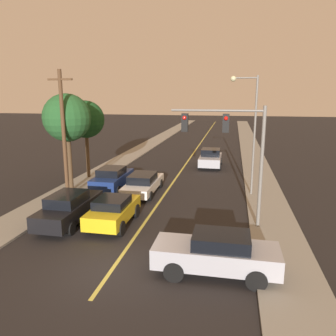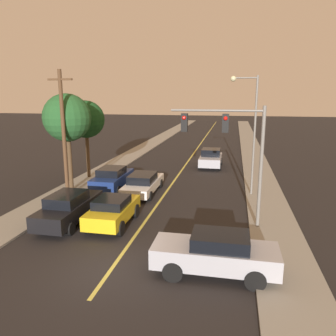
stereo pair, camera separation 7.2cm
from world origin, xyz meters
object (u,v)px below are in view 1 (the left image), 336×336
car_outer_lane_second (112,178)px  utility_pole_left (64,133)px  tree_left_far (86,120)px  car_crossing_right (217,253)px  car_near_lane_front (113,210)px  tree_left_near (67,118)px  car_near_lane_second (143,183)px  car_outer_lane_front (69,208)px  traffic_signal_mast (232,141)px  car_far_oncoming (210,158)px  streetlamp_right (249,121)px

car_outer_lane_second → utility_pole_left: 4.84m
car_outer_lane_second → tree_left_far: bearing=138.2°
car_crossing_right → utility_pole_left: utility_pole_left is taller
car_near_lane_front → tree_left_near: tree_left_near is taller
utility_pole_left → car_near_lane_front: bearing=-38.9°
car_near_lane_second → car_outer_lane_front: 6.43m
car_near_lane_second → tree_left_near: bearing=-173.9°
car_near_lane_front → utility_pole_left: 6.80m
car_crossing_right → tree_left_far: size_ratio=0.76×
car_near_lane_front → car_outer_lane_second: bearing=111.0°
car_outer_lane_front → car_outer_lane_second: 6.40m
car_near_lane_second → tree_left_far: 7.55m
traffic_signal_mast → tree_left_near: tree_left_near is taller
car_outer_lane_second → car_far_oncoming: (6.38, 9.01, 0.01)m
car_outer_lane_second → car_near_lane_front: bearing=-69.0°
car_near_lane_front → car_crossing_right: size_ratio=0.86×
car_near_lane_second → streetlamp_right: streetlamp_right is taller
car_outer_lane_front → traffic_signal_mast: 9.13m
streetlamp_right → utility_pole_left: 11.91m
car_far_oncoming → car_crossing_right: (1.54, -19.10, 0.02)m
car_far_oncoming → car_near_lane_front: bearing=75.4°
car_near_lane_second → car_crossing_right: size_ratio=1.07×
car_far_oncoming → car_crossing_right: bearing=94.6°
car_outer_lane_front → utility_pole_left: (-2.13, 3.80, 3.48)m
car_near_lane_second → car_outer_lane_front: car_outer_lane_front is taller
car_outer_lane_front → tree_left_far: size_ratio=0.80×
traffic_signal_mast → tree_left_far: 13.95m
car_near_lane_second → car_crossing_right: bearing=-60.2°
car_outer_lane_second → streetlamp_right: size_ratio=0.57×
car_outer_lane_second → tree_left_far: size_ratio=0.72×
car_outer_lane_front → car_near_lane_front: bearing=3.4°
car_near_lane_front → car_far_oncoming: 15.78m
traffic_signal_mast → tree_left_far: (-11.42, 8.01, 0.31)m
tree_left_near → streetlamp_right: bearing=6.9°
car_outer_lane_second → tree_left_far: tree_left_far is taller
streetlamp_right → car_outer_lane_front: bearing=-143.7°
car_near_lane_front → streetlamp_right: size_ratio=0.52×
utility_pole_left → tree_left_far: (-0.99, 5.38, 0.44)m
tree_left_near → tree_left_far: size_ratio=1.09×
car_near_lane_second → car_outer_lane_second: bearing=169.8°
utility_pole_left → car_outer_lane_front: bearing=-60.7°
traffic_signal_mast → utility_pole_left: bearing=165.9°
car_near_lane_second → traffic_signal_mast: (5.91, -4.80, 3.73)m
car_near_lane_front → tree_left_near: size_ratio=0.61×
car_near_lane_front → tree_left_near: bearing=134.0°
car_near_lane_second → car_far_oncoming: bearing=67.1°
car_outer_lane_second → car_far_oncoming: 11.04m
car_outer_lane_front → streetlamp_right: size_ratio=0.63×
car_outer_lane_second → streetlamp_right: streetlamp_right is taller
car_near_lane_front → streetlamp_right: bearing=44.1°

